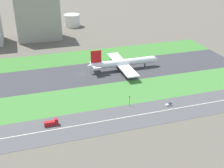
{
  "coord_description": "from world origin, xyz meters",
  "views": [
    {
      "loc": [
        -41.19,
        -215.77,
        98.1
      ],
      "look_at": [
        15.04,
        -36.5,
        6.0
      ],
      "focal_mm": 45.74,
      "sensor_mm": 36.0,
      "label": 1
    }
  ],
  "objects": [
    {
      "name": "airliner",
      "position": [
        35.93,
        0.0,
        6.23
      ],
      "size": [
        65.0,
        56.0,
        19.7
      ],
      "color": "white",
      "rests_on": "runway"
    },
    {
      "name": "traffic_light",
      "position": [
        20.01,
        -60.01,
        4.29
      ],
      "size": [
        0.36,
        0.5,
        7.2
      ],
      "color": "#4C4C51",
      "rests_on": "highway"
    },
    {
      "name": "truck_0",
      "position": [
        -32.9,
        -68.0,
        1.67
      ],
      "size": [
        8.4,
        2.5,
        4.0
      ],
      "color": "#B2191E",
      "rests_on": "highway"
    },
    {
      "name": "grass_median_south",
      "position": [
        0.0,
        -41.0,
        0.05
      ],
      "size": [
        280.0,
        36.0,
        0.1
      ],
      "primitive_type": "cube",
      "color": "#427F38",
      "rests_on": "ground_plane"
    },
    {
      "name": "ground_plane",
      "position": [
        0.0,
        0.0,
        0.0
      ],
      "size": [
        800.0,
        800.0,
        0.0
      ],
      "primitive_type": "plane",
      "color": "#5B564C"
    },
    {
      "name": "hangar_building",
      "position": [
        -24.92,
        114.0,
        24.57
      ],
      "size": [
        48.09,
        28.57,
        49.14
      ],
      "primitive_type": "cube",
      "color": "#9E998E",
      "rests_on": "ground_plane"
    },
    {
      "name": "car_1",
      "position": [
        45.64,
        -68.0,
        0.92
      ],
      "size": [
        4.4,
        1.8,
        2.0
      ],
      "color": "silver",
      "rests_on": "highway"
    },
    {
      "name": "runway",
      "position": [
        0.0,
        0.0,
        0.05
      ],
      "size": [
        280.0,
        46.0,
        0.1
      ],
      "primitive_type": "cube",
      "color": "#38383D",
      "rests_on": "ground_plane"
    },
    {
      "name": "grass_median_north",
      "position": [
        0.0,
        41.0,
        0.05
      ],
      "size": [
        280.0,
        36.0,
        0.1
      ],
      "primitive_type": "cube",
      "color": "#3D7A33",
      "rests_on": "ground_plane"
    },
    {
      "name": "fuel_tank_west",
      "position": [
        -9.58,
        159.0,
        7.56
      ],
      "size": [
        17.39,
        17.39,
        15.11
      ],
      "primitive_type": "cylinder",
      "color": "silver",
      "rests_on": "ground_plane"
    },
    {
      "name": "highway",
      "position": [
        0.0,
        -73.0,
        0.05
      ],
      "size": [
        280.0,
        28.0,
        0.1
      ],
      "primitive_type": "cube",
      "color": "#4C4C4F",
      "rests_on": "ground_plane"
    },
    {
      "name": "highway_centerline",
      "position": [
        0.0,
        -73.0,
        0.11
      ],
      "size": [
        266.0,
        0.5,
        0.01
      ],
      "primitive_type": "cube",
      "color": "silver",
      "rests_on": "highway"
    },
    {
      "name": "fuel_tank_centre",
      "position": [
        20.78,
        159.0,
        7.76
      ],
      "size": [
        20.87,
        20.87,
        15.51
      ],
      "primitive_type": "cylinder",
      "color": "silver",
      "rests_on": "ground_plane"
    }
  ]
}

